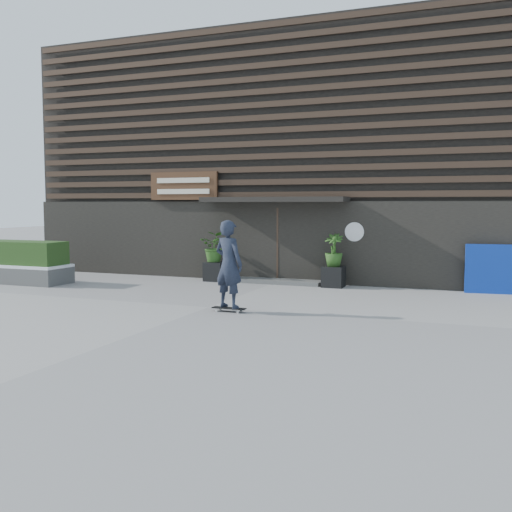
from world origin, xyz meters
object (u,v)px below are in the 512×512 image
at_px(planter_pot_right, 333,277).
at_px(blue_tarp, 493,269).
at_px(planter_pot_left, 215,271).
at_px(raised_bed, 16,274).
at_px(skateboarder, 229,264).

distance_m(planter_pot_right, blue_tarp, 4.33).
distance_m(planter_pot_left, raised_bed, 6.16).
distance_m(planter_pot_right, skateboarder, 4.99).
distance_m(blue_tarp, skateboarder, 7.51).
height_order(raised_bed, blue_tarp, blue_tarp).
height_order(blue_tarp, skateboarder, skateboarder).
xyz_separation_m(blue_tarp, skateboarder, (-5.52, -5.08, 0.41)).
xyz_separation_m(planter_pot_right, blue_tarp, (4.31, 0.30, 0.37)).
bearing_deg(blue_tarp, planter_pot_right, 177.61).
bearing_deg(raised_bed, skateboarder, -15.26).
xyz_separation_m(raised_bed, skateboarder, (8.20, -2.24, 0.82)).
height_order(raised_bed, skateboarder, skateboarder).
xyz_separation_m(planter_pot_left, blue_tarp, (8.11, 0.30, 0.37)).
height_order(planter_pot_left, blue_tarp, blue_tarp).
xyz_separation_m(raised_bed, blue_tarp, (13.72, 2.84, 0.42)).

